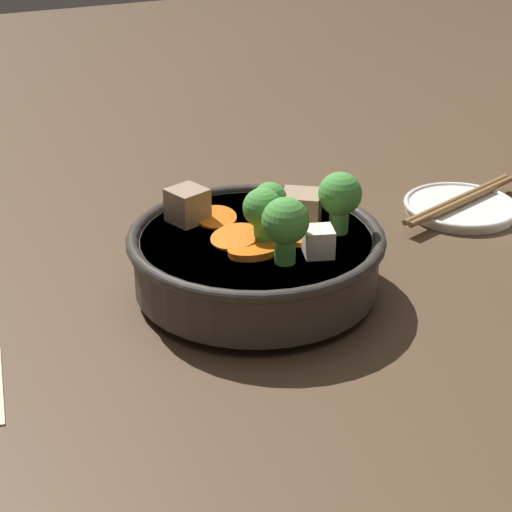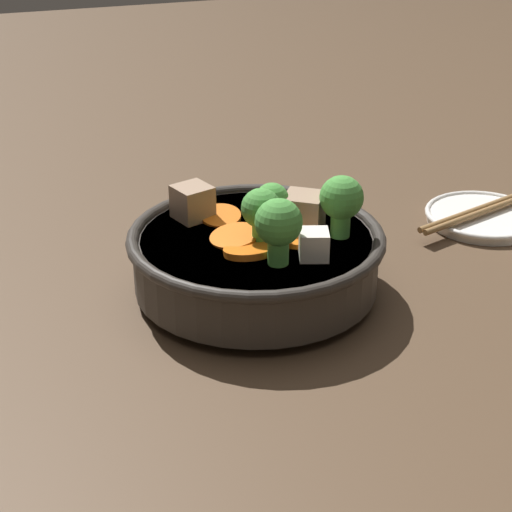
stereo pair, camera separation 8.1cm
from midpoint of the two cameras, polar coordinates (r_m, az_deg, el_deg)
ground_plane at (r=0.83m, az=2.80°, el=-2.57°), size 3.00×3.00×0.00m
stirfry_bowl at (r=0.81m, az=2.99°, el=0.17°), size 0.24×0.24×0.12m
side_saucer at (r=1.02m, az=17.14°, el=2.46°), size 0.13×0.13×0.01m
chopsticks_pair at (r=1.02m, az=17.21°, el=2.95°), size 0.07×0.20×0.01m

